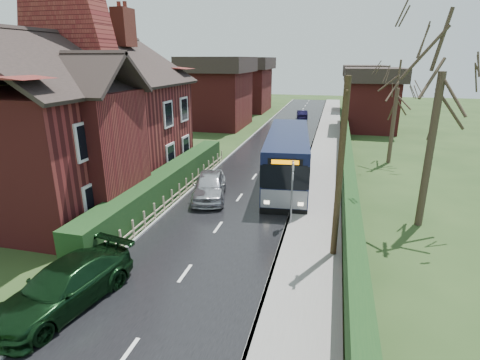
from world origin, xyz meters
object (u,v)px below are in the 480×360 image
(bus_stop_sign, at_px, (292,184))
(brick_house, at_px, (79,117))
(bus, at_px, (287,159))
(car_green, at_px, (65,286))
(telegraph_pole, at_px, (340,172))
(car_silver, at_px, (209,186))

(bus_stop_sign, bearing_deg, brick_house, 160.74)
(brick_house, height_order, bus, brick_house)
(brick_house, distance_m, car_green, 11.63)
(bus, height_order, bus_stop_sign, bus)
(brick_house, relative_size, bus, 1.37)
(car_green, bearing_deg, bus_stop_sign, 62.46)
(car_green, relative_size, telegraph_pole, 0.69)
(brick_house, relative_size, car_green, 3.06)
(telegraph_pole, bearing_deg, car_silver, 145.74)
(bus_stop_sign, xyz_separation_m, telegraph_pole, (1.96, -2.45, 1.42))
(brick_house, distance_m, bus_stop_sign, 12.28)
(car_green, bearing_deg, bus, 80.80)
(car_green, xyz_separation_m, telegraph_pole, (8.06, 5.20, 2.78))
(bus, bearing_deg, car_silver, -141.25)
(bus_stop_sign, bearing_deg, car_silver, 141.50)
(car_silver, bearing_deg, bus_stop_sign, -41.57)
(bus, distance_m, car_silver, 5.38)
(bus, relative_size, bus_stop_sign, 3.42)
(telegraph_pole, bearing_deg, car_green, -145.29)
(bus_stop_sign, bearing_deg, bus, 88.02)
(car_green, distance_m, bus_stop_sign, 9.88)
(car_silver, distance_m, car_green, 10.22)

